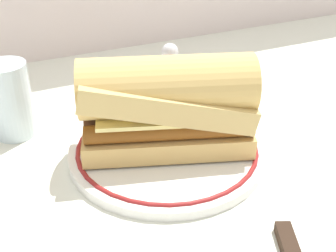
{
  "coord_description": "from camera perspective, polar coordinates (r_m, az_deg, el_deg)",
  "views": [
    {
      "loc": [
        -0.2,
        -0.44,
        0.33
      ],
      "look_at": [
        -0.01,
        -0.0,
        0.04
      ],
      "focal_mm": 48.48,
      "sensor_mm": 36.0,
      "label": 1
    }
  ],
  "objects": [
    {
      "name": "plate",
      "position": [
        0.58,
        0.0,
        -3.16
      ],
      "size": [
        0.25,
        0.25,
        0.01
      ],
      "color": "white",
      "rests_on": "ground_plane"
    },
    {
      "name": "salt_shaker",
      "position": [
        0.73,
        0.24,
        7.31
      ],
      "size": [
        0.03,
        0.03,
        0.08
      ],
      "color": "white",
      "rests_on": "ground_plane"
    },
    {
      "name": "drinking_glass",
      "position": [
        0.64,
        -19.07,
        2.53
      ],
      "size": [
        0.06,
        0.06,
        0.1
      ],
      "color": "silver",
      "rests_on": "ground_plane"
    },
    {
      "name": "sausage_sandwich",
      "position": [
        0.54,
        0.0,
        2.74
      ],
      "size": [
        0.23,
        0.15,
        0.12
      ],
      "rotation": [
        0.0,
        0.0,
        -0.32
      ],
      "color": "tan",
      "rests_on": "plate"
    },
    {
      "name": "ground_plane",
      "position": [
        0.59,
        0.34,
        -3.51
      ],
      "size": [
        1.5,
        1.5,
        0.0
      ],
      "primitive_type": "plane",
      "color": "silver"
    }
  ]
}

